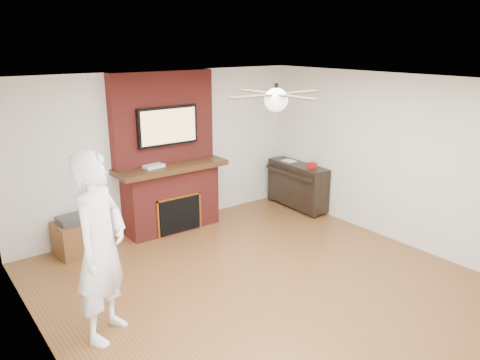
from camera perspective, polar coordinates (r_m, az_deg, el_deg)
room_shell at (r=5.38m, az=4.17°, el=-1.68°), size 5.36×5.86×2.86m
fireplace at (r=7.48m, az=-8.72°, el=1.40°), size 1.78×0.64×2.50m
tv at (r=7.29m, az=-8.79°, el=6.52°), size 1.00×0.08×0.60m
ceiling_fan at (r=5.14m, az=4.42°, el=9.83°), size 1.21×1.21×0.31m
person at (r=4.86m, az=-16.62°, el=-7.88°), size 0.86×0.83×1.96m
side_table at (r=7.09m, az=-19.58°, el=-6.53°), size 0.54×0.54×0.57m
piano at (r=8.51m, az=6.99°, el=-0.54°), size 0.51×1.27×0.91m
cable_box at (r=7.24m, az=-10.47°, el=1.68°), size 0.33×0.22×0.04m
candle_orange at (r=7.54m, az=-8.84°, el=-6.07°), size 0.08×0.08×0.11m
candle_green at (r=7.62m, az=-7.68°, el=-5.81°), size 0.07×0.07×0.09m
candle_cream at (r=7.61m, az=-6.81°, el=-5.69°), size 0.08×0.08×0.12m
candle_blue at (r=7.65m, az=-6.80°, el=-5.70°), size 0.05×0.05×0.09m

